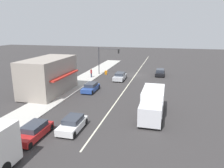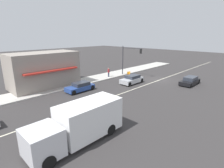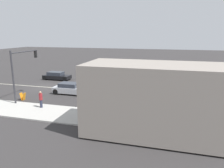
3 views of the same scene
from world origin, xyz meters
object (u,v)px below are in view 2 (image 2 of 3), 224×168
Objects in this scene: warning_aframe_sign at (129,74)px; traffic_signal_main at (128,56)px; pedestrian at (109,72)px; sedan_silver at (132,79)px; coupe_blue at (80,87)px; delivery_truck at (80,123)px; suv_black at (190,81)px.

traffic_signal_main is at bearing 81.32° from warning_aframe_sign.
pedestrian is 0.40× the size of sedan_silver.
coupe_blue is at bearing 95.06° from warning_aframe_sign.
warning_aframe_sign is at bearing -98.68° from traffic_signal_main.
traffic_signal_main is 1.36× the size of coupe_blue.
traffic_signal_main is 6.69× the size of warning_aframe_sign.
delivery_truck is 12.36m from coupe_blue.
sedan_silver is at bearing 39.76° from suv_black.
traffic_signal_main reaches higher than sedan_silver.
suv_black is 1.07× the size of coupe_blue.
pedestrian reaches higher than sedan_silver.
coupe_blue is at bearing 55.24° from suv_black.
traffic_signal_main is 6.36m from sedan_silver.
traffic_signal_main is 11.80m from suv_black.
warning_aframe_sign is at bearing -118.07° from pedestrian.
delivery_truck reaches higher than warning_aframe_sign.
sedan_silver is (7.20, -15.64, -0.80)m from delivery_truck.
delivery_truck is (-11.10, 19.63, 1.04)m from warning_aframe_sign.
suv_black is (-13.04, -5.64, -0.39)m from pedestrian.
suv_black is at bearing -169.78° from warning_aframe_sign.
traffic_signal_main is at bearing -60.25° from delivery_truck.
delivery_truck is (-11.12, 19.46, -2.43)m from traffic_signal_main.
coupe_blue is (10.00, 14.41, 0.01)m from suv_black.
delivery_truck is at bearing 90.00° from suv_black.
pedestrian is at bearing -3.42° from sedan_silver.
warning_aframe_sign is 5.58m from sedan_silver.
delivery_truck is at bearing 114.72° from sedan_silver.
sedan_silver is at bearing -65.28° from delivery_truck.
suv_black is 9.37m from sedan_silver.
pedestrian is 0.22× the size of delivery_truck.
sedan_silver reaches higher than warning_aframe_sign.
sedan_silver reaches higher than coupe_blue.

